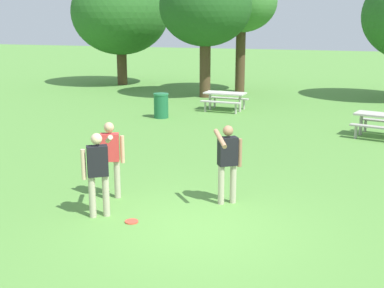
% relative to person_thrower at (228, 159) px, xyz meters
% --- Properties ---
extents(ground_plane, '(120.00, 120.00, 0.00)m').
position_rel_person_thrower_xyz_m(ground_plane, '(-0.15, -1.37, -0.96)').
color(ground_plane, '#568E3D').
extents(person_thrower, '(0.51, 0.83, 1.64)m').
position_rel_person_thrower_xyz_m(person_thrower, '(0.00, 0.00, 0.00)').
color(person_thrower, '#B7AD93').
rests_on(person_thrower, ground).
extents(person_catcher, '(0.51, 0.83, 1.64)m').
position_rel_person_thrower_xyz_m(person_catcher, '(-2.10, -1.52, 0.00)').
color(person_catcher, '#B7AD93').
rests_on(person_catcher, ground).
extents(person_bystander, '(0.56, 0.36, 1.64)m').
position_rel_person_thrower_xyz_m(person_bystander, '(-2.40, -0.54, -0.02)').
color(person_bystander, '#B7AD93').
rests_on(person_bystander, ground).
extents(frisbee, '(0.25, 0.25, 0.03)m').
position_rel_person_thrower_xyz_m(frisbee, '(-1.39, -1.57, -0.95)').
color(frisbee, '#E04733').
rests_on(frisbee, ground).
extents(picnic_table_near, '(1.98, 1.77, 0.77)m').
position_rel_person_thrower_xyz_m(picnic_table_near, '(2.97, 7.49, -0.40)').
color(picnic_table_near, '#B2ADA3').
rests_on(picnic_table_near, ground).
extents(picnic_table_far, '(1.74, 1.47, 0.77)m').
position_rel_person_thrower_xyz_m(picnic_table_far, '(-3.23, 10.52, -0.40)').
color(picnic_table_far, beige).
rests_on(picnic_table_far, ground).
extents(trash_can_beside_table, '(0.59, 0.59, 0.96)m').
position_rel_person_thrower_xyz_m(trash_can_beside_table, '(-5.08, 8.09, -0.48)').
color(trash_can_beside_table, '#1E663D').
rests_on(trash_can_beside_table, ground).
extents(tree_tall_left, '(5.62, 5.62, 6.54)m').
position_rel_person_thrower_xyz_m(tree_tall_left, '(-11.55, 16.94, 3.17)').
color(tree_tall_left, '#4C3823').
rests_on(tree_tall_left, ground).
extents(tree_broad_center, '(4.43, 4.43, 6.24)m').
position_rel_person_thrower_xyz_m(tree_broad_center, '(-5.29, 13.89, 3.36)').
color(tree_broad_center, '#4C3823').
rests_on(tree_broad_center, ground).
extents(tree_far_right, '(3.66, 3.66, 6.21)m').
position_rel_person_thrower_xyz_m(tree_far_right, '(-4.17, 16.37, 3.63)').
color(tree_far_right, '#4C3823').
rests_on(tree_far_right, ground).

